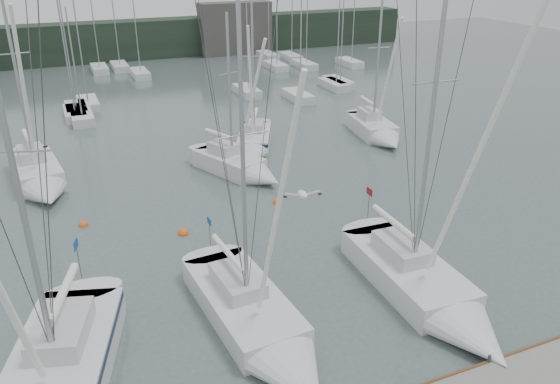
{
  "coord_description": "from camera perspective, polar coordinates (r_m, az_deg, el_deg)",
  "views": [
    {
      "loc": [
        -7.09,
        -15.39,
        14.31
      ],
      "look_at": [
        1.54,
        5.0,
        4.22
      ],
      "focal_mm": 35.0,
      "sensor_mm": 36.0,
      "label": 1
    }
  ],
  "objects": [
    {
      "name": "sailboat_mid_c",
      "position": [
        36.81,
        -3.97,
        2.53
      ],
      "size": [
        5.09,
        7.66,
        11.28
      ],
      "rotation": [
        0.0,
        0.0,
        0.41
      ],
      "color": "silver",
      "rests_on": "ground"
    },
    {
      "name": "far_treeline",
      "position": [
        78.6,
        -18.12,
        14.71
      ],
      "size": [
        90.0,
        4.0,
        5.0
      ],
      "primitive_type": "cube",
      "color": "black",
      "rests_on": "ground"
    },
    {
      "name": "ground",
      "position": [
        22.18,
        1.43,
        -15.69
      ],
      "size": [
        160.0,
        160.0,
        0.0
      ],
      "primitive_type": "plane",
      "color": "#4A5A59",
      "rests_on": "ground"
    },
    {
      "name": "sailboat_mid_e",
      "position": [
        44.57,
        10.23,
        6.17
      ],
      "size": [
        3.65,
        7.83,
        11.76
      ],
      "rotation": [
        0.0,
        0.0,
        -0.15
      ],
      "color": "silver",
      "rests_on": "ground"
    },
    {
      "name": "sailboat_mid_b",
      "position": [
        37.95,
        -23.82,
        1.21
      ],
      "size": [
        3.88,
        8.66,
        13.94
      ],
      "rotation": [
        0.0,
        0.0,
        0.14
      ],
      "color": "silver",
      "rests_on": "ground"
    },
    {
      "name": "sailboat_near_center",
      "position": [
        21.9,
        -1.54,
        -14.59
      ],
      "size": [
        3.67,
        10.38,
        13.83
      ],
      "rotation": [
        0.0,
        0.0,
        0.08
      ],
      "color": "silver",
      "rests_on": "ground"
    },
    {
      "name": "sailboat_near_right",
      "position": [
        24.57,
        15.84,
        -10.56
      ],
      "size": [
        3.36,
        10.61,
        16.05
      ],
      "rotation": [
        0.0,
        0.0,
        -0.03
      ],
      "color": "silver",
      "rests_on": "ground"
    },
    {
      "name": "mast_forest",
      "position": [
        62.53,
        -15.09,
        10.9
      ],
      "size": [
        59.77,
        26.25,
        14.61
      ],
      "color": "silver",
      "rests_on": "ground"
    },
    {
      "name": "seagull",
      "position": [
        15.98,
        2.37,
        -0.25
      ],
      "size": [
        1.06,
        0.5,
        0.21
      ],
      "rotation": [
        0.0,
        0.0,
        -0.21
      ],
      "color": "white",
      "rests_on": "ground"
    },
    {
      "name": "buoy_c",
      "position": [
        32.39,
        -19.84,
        -3.29
      ],
      "size": [
        0.52,
        0.52,
        0.52
      ],
      "primitive_type": "sphere",
      "color": "#E05913",
      "rests_on": "ground"
    },
    {
      "name": "sailboat_mid_d",
      "position": [
        41.34,
        -2.8,
        5.02
      ],
      "size": [
        5.36,
        8.02,
        11.54
      ],
      "rotation": [
        0.0,
        0.0,
        -0.43
      ],
      "color": "silver",
      "rests_on": "ground"
    },
    {
      "name": "far_building_right",
      "position": [
        80.18,
        -4.7,
        16.68
      ],
      "size": [
        10.0,
        3.0,
        7.0
      ],
      "primitive_type": "cube",
      "color": "#44413E",
      "rests_on": "ground"
    },
    {
      "name": "buoy_b",
      "position": [
        33.09,
        -0.36,
        -1.12
      ],
      "size": [
        0.49,
        0.49,
        0.49
      ],
      "primitive_type": "sphere",
      "color": "#E05913",
      "rests_on": "ground"
    },
    {
      "name": "buoy_a",
      "position": [
        30.09,
        -10.08,
        -4.31
      ],
      "size": [
        0.59,
        0.59,
        0.59
      ],
      "primitive_type": "sphere",
      "color": "#E05913",
      "rests_on": "ground"
    }
  ]
}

